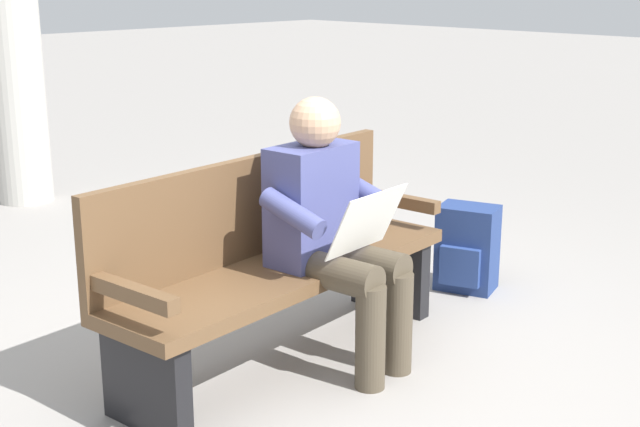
# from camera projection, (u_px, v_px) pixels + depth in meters

# --- Properties ---
(ground_plane) EXTENTS (40.00, 40.00, 0.00)m
(ground_plane) POSITION_uv_depth(u_px,v_px,m) (287.00, 360.00, 3.96)
(ground_plane) COLOR gray
(bench_near) EXTENTS (1.84, 0.64, 0.90)m
(bench_near) POSITION_uv_depth(u_px,v_px,m) (274.00, 260.00, 3.88)
(bench_near) COLOR brown
(bench_near) RESTS_ON ground
(person_seated) EXTENTS (0.60, 0.60, 1.18)m
(person_seated) POSITION_uv_depth(u_px,v_px,m) (332.00, 226.00, 3.78)
(person_seated) COLOR #474C84
(person_seated) RESTS_ON ground
(backpack) EXTENTS (0.33, 0.36, 0.47)m
(backpack) POSITION_uv_depth(u_px,v_px,m) (467.00, 249.00, 4.79)
(backpack) COLOR navy
(backpack) RESTS_ON ground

